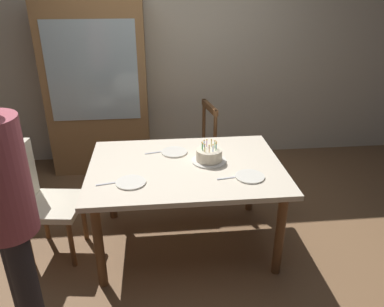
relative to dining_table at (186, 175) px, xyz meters
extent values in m
plane|color=brown|center=(0.00, 0.00, -0.66)|extent=(6.40, 6.40, 0.00)
cube|color=beige|center=(0.00, 1.85, 0.64)|extent=(6.40, 0.10, 2.60)
cube|color=beige|center=(0.00, 0.00, 0.06)|extent=(1.52, 1.09, 0.04)
cylinder|color=brown|center=(-0.66, -0.44, -0.31)|extent=(0.07, 0.07, 0.70)
cylinder|color=brown|center=(0.66, -0.44, -0.31)|extent=(0.07, 0.07, 0.70)
cylinder|color=brown|center=(-0.66, 0.44, -0.31)|extent=(0.07, 0.07, 0.70)
cylinder|color=brown|center=(0.66, 0.44, -0.31)|extent=(0.07, 0.07, 0.70)
cylinder|color=silver|center=(0.19, 0.05, 0.09)|extent=(0.28, 0.28, 0.01)
cylinder|color=beige|center=(0.19, 0.05, 0.14)|extent=(0.21, 0.21, 0.09)
cylinder|color=#4C7FE5|center=(0.25, 0.05, 0.22)|extent=(0.01, 0.01, 0.05)
sphere|color=#FFC64C|center=(0.25, 0.05, 0.25)|extent=(0.01, 0.01, 0.01)
cylinder|color=#66CC72|center=(0.24, 0.08, 0.22)|extent=(0.01, 0.01, 0.05)
sphere|color=#FFC64C|center=(0.24, 0.08, 0.25)|extent=(0.01, 0.01, 0.01)
cylinder|color=yellow|center=(0.22, 0.10, 0.22)|extent=(0.01, 0.01, 0.05)
sphere|color=#FFC64C|center=(0.22, 0.10, 0.25)|extent=(0.01, 0.01, 0.01)
cylinder|color=#D872CC|center=(0.18, 0.10, 0.22)|extent=(0.01, 0.01, 0.05)
sphere|color=#FFC64C|center=(0.18, 0.10, 0.25)|extent=(0.01, 0.01, 0.01)
cylinder|color=#4C7FE5|center=(0.16, 0.09, 0.22)|extent=(0.01, 0.01, 0.05)
sphere|color=#FFC64C|center=(0.16, 0.09, 0.25)|extent=(0.01, 0.01, 0.01)
cylinder|color=#66CC72|center=(0.14, 0.06, 0.22)|extent=(0.01, 0.01, 0.05)
sphere|color=#FFC64C|center=(0.14, 0.06, 0.25)|extent=(0.01, 0.01, 0.01)
cylinder|color=#66CC72|center=(0.14, 0.03, 0.22)|extent=(0.01, 0.01, 0.05)
sphere|color=#FFC64C|center=(0.14, 0.03, 0.25)|extent=(0.01, 0.01, 0.01)
cylinder|color=yellow|center=(0.15, 0.01, 0.22)|extent=(0.01, 0.01, 0.05)
sphere|color=#FFC64C|center=(0.15, 0.01, 0.25)|extent=(0.01, 0.01, 0.01)
cylinder|color=#F2994C|center=(0.18, -0.01, 0.22)|extent=(0.01, 0.01, 0.05)
sphere|color=#FFC64C|center=(0.18, -0.01, 0.25)|extent=(0.01, 0.01, 0.01)
cylinder|color=#4C7FE5|center=(0.22, 0.00, 0.22)|extent=(0.01, 0.01, 0.05)
sphere|color=#FFC64C|center=(0.22, 0.00, 0.25)|extent=(0.01, 0.01, 0.01)
cylinder|color=#66CC72|center=(0.24, 0.02, 0.22)|extent=(0.01, 0.01, 0.05)
sphere|color=#FFC64C|center=(0.24, 0.02, 0.25)|extent=(0.01, 0.01, 0.01)
cylinder|color=silver|center=(-0.42, -0.24, 0.09)|extent=(0.22, 0.22, 0.01)
cylinder|color=silver|center=(-0.08, 0.24, 0.09)|extent=(0.22, 0.22, 0.01)
cylinder|color=silver|center=(0.46, -0.24, 0.09)|extent=(0.22, 0.22, 0.01)
cube|color=silver|center=(-0.58, -0.24, 0.09)|extent=(0.18, 0.05, 0.01)
cube|color=silver|center=(-0.24, 0.26, 0.09)|extent=(0.18, 0.05, 0.01)
cube|color=silver|center=(0.30, -0.24, 0.09)|extent=(0.18, 0.04, 0.01)
cube|color=beige|center=(0.12, 0.86, -0.21)|extent=(0.51, 0.51, 0.05)
cylinder|color=brown|center=(-0.08, 1.00, -0.45)|extent=(0.04, 0.04, 0.42)
cylinder|color=brown|center=(-0.01, 0.67, -0.45)|extent=(0.04, 0.04, 0.42)
cylinder|color=brown|center=(0.26, 1.06, -0.45)|extent=(0.04, 0.04, 0.42)
cylinder|color=brown|center=(0.32, 0.73, -0.45)|extent=(0.04, 0.04, 0.42)
cylinder|color=brown|center=(0.29, 1.08, 0.04)|extent=(0.04, 0.04, 0.50)
cylinder|color=brown|center=(0.35, 0.72, 0.04)|extent=(0.04, 0.04, 0.50)
cube|color=brown|center=(0.32, 0.90, 0.26)|extent=(0.11, 0.40, 0.06)
cube|color=beige|center=(-1.06, -0.02, -0.21)|extent=(0.49, 0.49, 0.05)
cylinder|color=brown|center=(-0.92, -0.21, -0.45)|extent=(0.04, 0.04, 0.42)
cylinder|color=brown|center=(-0.87, 0.12, -0.45)|extent=(0.04, 0.04, 0.42)
cylinder|color=brown|center=(-1.25, -0.17, -0.45)|extent=(0.04, 0.04, 0.42)
cylinder|color=brown|center=(-1.21, 0.17, -0.45)|extent=(0.04, 0.04, 0.42)
cube|color=beige|center=(-1.26, 0.00, 0.04)|extent=(0.10, 0.40, 0.50)
cylinder|color=#262328|center=(-1.02, -0.88, -0.26)|extent=(0.14, 0.14, 0.80)
cylinder|color=#262328|center=(-1.09, -0.77, -0.26)|extent=(0.14, 0.14, 0.80)
cube|color=#9E7042|center=(-0.86, 1.56, 0.29)|extent=(1.10, 0.44, 1.90)
cube|color=silver|center=(-0.86, 1.34, 0.54)|extent=(0.94, 0.01, 1.04)
camera|label=1|loc=(-0.22, -2.65, 1.43)|focal=35.22mm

